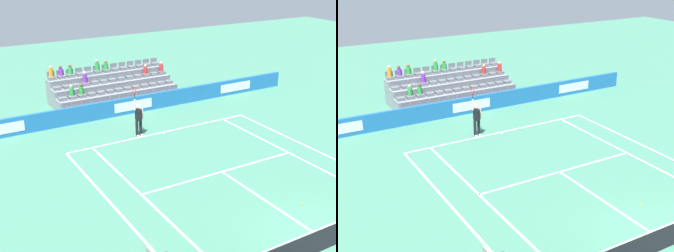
# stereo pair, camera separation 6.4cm
# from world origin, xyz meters

# --- Properties ---
(ground_plane) EXTENTS (80.00, 80.00, 0.00)m
(ground_plane) POSITION_xyz_m (0.00, 0.00, 0.00)
(ground_plane) COLOR #47896B
(line_baseline) EXTENTS (10.97, 0.10, 0.01)m
(line_baseline) POSITION_xyz_m (0.00, -11.89, 0.00)
(line_baseline) COLOR white
(line_baseline) RESTS_ON ground
(line_service) EXTENTS (8.23, 0.10, 0.01)m
(line_service) POSITION_xyz_m (0.00, -6.40, 0.00)
(line_service) COLOR white
(line_service) RESTS_ON ground
(line_centre_service) EXTENTS (0.10, 6.40, 0.01)m
(line_centre_service) POSITION_xyz_m (0.00, -3.20, 0.00)
(line_centre_service) COLOR white
(line_centre_service) RESTS_ON ground
(line_singles_sideline_left) EXTENTS (0.10, 11.89, 0.01)m
(line_singles_sideline_left) POSITION_xyz_m (4.12, -5.95, 0.00)
(line_singles_sideline_left) COLOR white
(line_singles_sideline_left) RESTS_ON ground
(line_singles_sideline_right) EXTENTS (0.10, 11.89, 0.01)m
(line_singles_sideline_right) POSITION_xyz_m (-4.12, -5.95, 0.00)
(line_singles_sideline_right) COLOR white
(line_singles_sideline_right) RESTS_ON ground
(line_doubles_sideline_left) EXTENTS (0.10, 11.89, 0.01)m
(line_doubles_sideline_left) POSITION_xyz_m (5.49, -5.95, 0.00)
(line_doubles_sideline_left) COLOR white
(line_doubles_sideline_left) RESTS_ON ground
(line_doubles_sideline_right) EXTENTS (0.10, 11.89, 0.01)m
(line_doubles_sideline_right) POSITION_xyz_m (-5.49, -5.95, 0.00)
(line_doubles_sideline_right) COLOR white
(line_doubles_sideline_right) RESTS_ON ground
(line_centre_mark) EXTENTS (0.10, 0.20, 0.01)m
(line_centre_mark) POSITION_xyz_m (0.00, -11.79, 0.00)
(line_centre_mark) COLOR white
(line_centre_mark) RESTS_ON ground
(sponsor_barrier) EXTENTS (23.53, 0.22, 1.03)m
(sponsor_barrier) POSITION_xyz_m (0.00, -15.57, 0.52)
(sponsor_barrier) COLOR #1E66AD
(sponsor_barrier) RESTS_ON ground
(tennis_net) EXTENTS (11.97, 0.10, 1.07)m
(tennis_net) POSITION_xyz_m (0.00, 0.00, 0.49)
(tennis_net) COLOR #33383D
(tennis_net) RESTS_ON ground
(tennis_player) EXTENTS (0.53, 0.38, 2.85)m
(tennis_player) POSITION_xyz_m (1.32, -12.14, 0.99)
(tennis_player) COLOR black
(tennis_player) RESTS_ON ground
(stadium_stand) EXTENTS (8.06, 3.80, 2.62)m
(stadium_stand) POSITION_xyz_m (0.02, -18.52, 0.69)
(stadium_stand) COLOR gray
(stadium_stand) RESTS_ON ground
(loose_tennis_ball) EXTENTS (0.07, 0.07, 0.07)m
(loose_tennis_ball) POSITION_xyz_m (-1.07, -2.46, 0.03)
(loose_tennis_ball) COLOR #D1E533
(loose_tennis_ball) RESTS_ON ground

